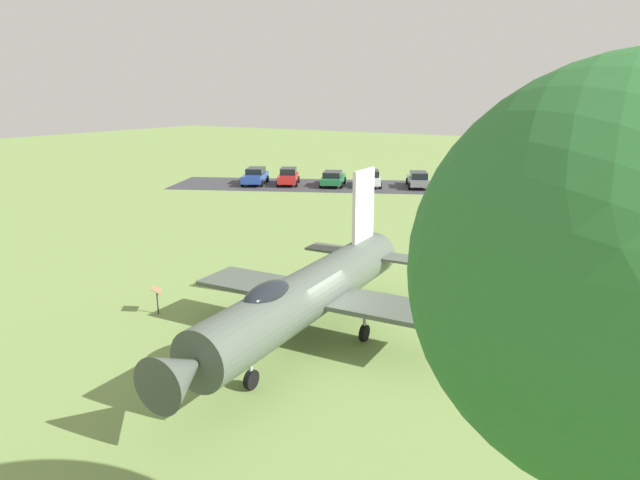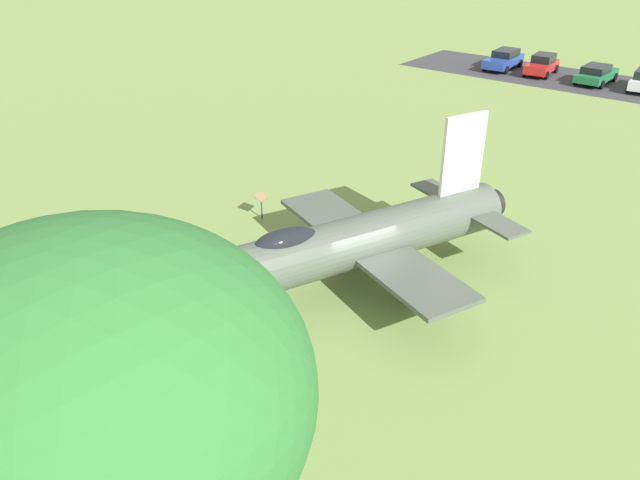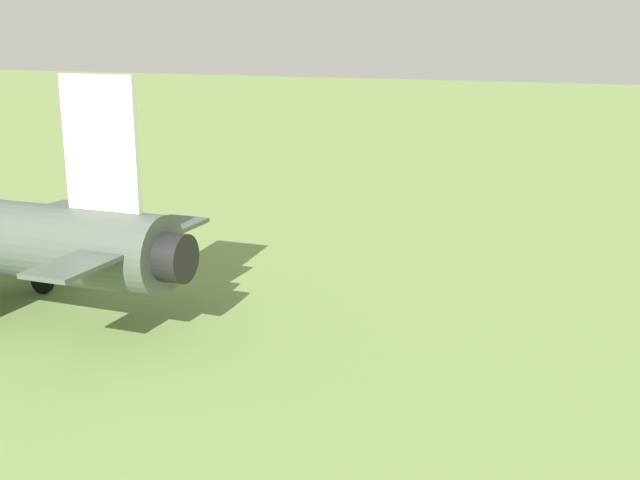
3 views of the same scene
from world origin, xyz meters
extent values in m
plane|color=#75934C|center=(0.00, 0.00, 0.00)|extent=(200.00, 200.00, 0.00)
cube|color=#38383D|center=(-30.94, -16.88, 0.00)|extent=(19.78, 30.82, 0.00)
cylinder|color=#4C564C|center=(0.00, 0.00, 1.88)|extent=(11.83, 2.34, 1.77)
cone|color=#4C564C|center=(6.47, 0.32, 1.88)|extent=(1.67, 1.58, 1.50)
cylinder|color=black|center=(-6.12, -0.30, 1.88)|extent=(0.65, 1.09, 1.06)
ellipsoid|color=black|center=(2.58, 0.13, 2.63)|extent=(2.24, 1.01, 0.84)
cube|color=white|center=(-4.46, -0.22, 4.20)|extent=(1.80, 0.23, 2.88)
cube|color=#4C564C|center=(-0.72, 2.71, 1.66)|extent=(2.33, 3.82, 0.16)
cube|color=#4C564C|center=(-0.45, -2.77, 1.66)|extent=(2.33, 3.82, 0.16)
cube|color=#4C564C|center=(-5.02, 1.54, 2.06)|extent=(1.19, 1.85, 0.10)
cube|color=#4C564C|center=(-4.85, -2.02, 2.06)|extent=(1.19, 1.85, 0.10)
cylinder|color=#A5A8AD|center=(3.52, 0.17, 1.00)|extent=(0.12, 0.12, 1.40)
cylinder|color=black|center=(3.52, 0.17, 0.30)|extent=(0.61, 0.21, 0.60)
cylinder|color=#A5A8AD|center=(-1.25, 1.52, 1.00)|extent=(0.12, 0.12, 1.40)
cylinder|color=black|center=(-1.25, 1.52, 0.30)|extent=(0.61, 0.21, 0.60)
cylinder|color=#A5A8AD|center=(-1.10, -1.64, 1.00)|extent=(0.12, 0.12, 1.40)
cylinder|color=black|center=(-1.10, -1.64, 0.30)|extent=(0.61, 0.21, 0.60)
cylinder|color=#333333|center=(0.71, -6.68, 0.45)|extent=(0.06, 0.06, 0.90)
cube|color=olive|center=(0.71, -6.68, 1.02)|extent=(0.72, 0.68, 0.25)
cube|color=slate|center=(-34.28, -9.54, 0.60)|extent=(4.83, 3.61, 0.56)
cube|color=black|center=(-33.96, -9.37, 1.18)|extent=(2.77, 2.38, 0.59)
cylinder|color=black|center=(-35.21, -10.99, 0.32)|extent=(0.67, 0.49, 0.64)
cylinder|color=black|center=(-36.01, -9.42, 0.32)|extent=(0.67, 0.49, 0.64)
cylinder|color=black|center=(-32.55, -9.65, 0.32)|extent=(0.67, 0.49, 0.64)
cylinder|color=black|center=(-33.35, -8.08, 0.32)|extent=(0.67, 0.49, 0.64)
cube|color=silver|center=(-32.44, -13.58, 0.65)|extent=(4.54, 3.57, 0.66)
cube|color=black|center=(-32.15, -13.42, 1.27)|extent=(2.63, 2.35, 0.58)
cylinder|color=black|center=(-33.24, -15.02, 0.32)|extent=(0.67, 0.50, 0.64)
cylinder|color=black|center=(-34.08, -13.48, 0.32)|extent=(0.67, 0.50, 0.64)
cylinder|color=black|center=(-30.80, -13.68, 0.32)|extent=(0.67, 0.50, 0.64)
cylinder|color=black|center=(-31.65, -12.14, 0.32)|extent=(0.67, 0.50, 0.64)
cube|color=#1E6B3D|center=(-30.99, -16.78, 0.60)|extent=(4.99, 3.56, 0.56)
cube|color=black|center=(-30.65, -16.64, 1.14)|extent=(2.83, 2.42, 0.52)
cylinder|color=black|center=(-32.02, -18.26, 0.32)|extent=(0.68, 0.45, 0.64)
cylinder|color=black|center=(-32.76, -16.49, 0.32)|extent=(0.68, 0.45, 0.64)
cylinder|color=black|center=(-29.21, -17.08, 0.32)|extent=(0.68, 0.45, 0.64)
cylinder|color=black|center=(-29.96, -15.31, 0.32)|extent=(0.68, 0.45, 0.64)
cube|color=red|center=(-29.21, -20.71, 0.65)|extent=(4.39, 3.48, 0.67)
cube|color=black|center=(-29.49, -20.86, 1.28)|extent=(2.55, 2.29, 0.59)
cylinder|color=black|center=(-28.45, -19.30, 0.32)|extent=(0.67, 0.50, 0.64)
cylinder|color=black|center=(-27.61, -20.81, 0.32)|extent=(0.67, 0.50, 0.64)
cylinder|color=black|center=(-30.80, -20.60, 0.32)|extent=(0.67, 0.50, 0.64)
cylinder|color=black|center=(-29.96, -22.11, 0.32)|extent=(0.67, 0.50, 0.64)
cube|color=#23429E|center=(-27.87, -23.65, 0.66)|extent=(5.03, 3.76, 0.68)
cube|color=black|center=(-28.20, -23.82, 1.26)|extent=(2.88, 2.49, 0.53)
cylinder|color=black|center=(-26.90, -22.13, 0.32)|extent=(0.67, 0.48, 0.64)
cylinder|color=black|center=(-26.07, -23.79, 0.32)|extent=(0.67, 0.48, 0.64)
cylinder|color=black|center=(-29.67, -23.52, 0.32)|extent=(0.67, 0.48, 0.64)
cylinder|color=black|center=(-28.84, -25.18, 0.32)|extent=(0.67, 0.48, 0.64)
camera|label=1|loc=(15.60, 9.84, 8.57)|focal=31.97mm
camera|label=2|loc=(9.30, 15.69, 11.81)|focal=34.46mm
camera|label=3|loc=(-15.38, 12.89, 6.44)|focal=43.94mm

